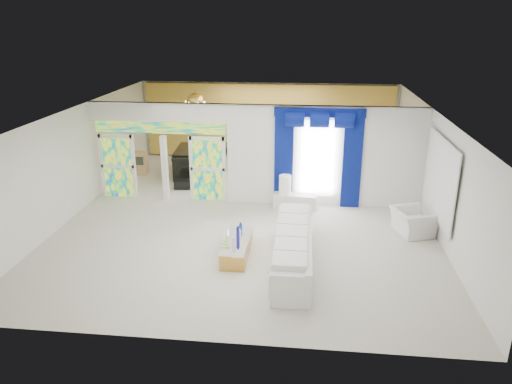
# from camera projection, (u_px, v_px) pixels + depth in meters

# --- Properties ---
(floor) EXTENTS (12.00, 12.00, 0.00)m
(floor) POSITION_uv_depth(u_px,v_px,m) (250.00, 213.00, 14.19)
(floor) COLOR #B7AF9E
(floor) RESTS_ON ground
(dividing_wall) EXTENTS (5.70, 0.18, 3.00)m
(dividing_wall) POSITION_uv_depth(u_px,v_px,m) (326.00, 157.00, 14.40)
(dividing_wall) COLOR white
(dividing_wall) RESTS_ON ground
(dividing_header) EXTENTS (4.30, 0.18, 0.55)m
(dividing_header) POSITION_uv_depth(u_px,v_px,m) (159.00, 112.00, 14.49)
(dividing_header) COLOR white
(dividing_header) RESTS_ON dividing_wall
(stained_panel_left) EXTENTS (0.95, 0.04, 2.00)m
(stained_panel_left) POSITION_uv_depth(u_px,v_px,m) (118.00, 166.00, 15.22)
(stained_panel_left) COLOR #994C3F
(stained_panel_left) RESTS_ON ground
(stained_panel_right) EXTENTS (0.95, 0.04, 2.00)m
(stained_panel_right) POSITION_uv_depth(u_px,v_px,m) (208.00, 169.00, 14.93)
(stained_panel_right) COLOR #994C3F
(stained_panel_right) RESTS_ON ground
(stained_transom) EXTENTS (4.00, 0.05, 0.35)m
(stained_transom) POSITION_uv_depth(u_px,v_px,m) (160.00, 128.00, 14.65)
(stained_transom) COLOR #994C3F
(stained_transom) RESTS_ON dividing_header
(window_pane) EXTENTS (1.00, 0.02, 2.30)m
(window_pane) POSITION_uv_depth(u_px,v_px,m) (318.00, 159.00, 14.35)
(window_pane) COLOR white
(window_pane) RESTS_ON dividing_wall
(blue_drape_left) EXTENTS (0.55, 0.10, 2.80)m
(blue_drape_left) POSITION_uv_depth(u_px,v_px,m) (284.00, 160.00, 14.44)
(blue_drape_left) COLOR #030847
(blue_drape_left) RESTS_ON ground
(blue_drape_right) EXTENTS (0.55, 0.10, 2.80)m
(blue_drape_right) POSITION_uv_depth(u_px,v_px,m) (352.00, 162.00, 14.23)
(blue_drape_right) COLOR #030847
(blue_drape_right) RESTS_ON ground
(blue_pelmet) EXTENTS (2.60, 0.12, 0.25)m
(blue_pelmet) POSITION_uv_depth(u_px,v_px,m) (320.00, 113.00, 13.86)
(blue_pelmet) COLOR #030847
(blue_pelmet) RESTS_ON dividing_wall
(wall_mirror) EXTENTS (0.04, 2.70, 1.90)m
(wall_mirror) POSITION_uv_depth(u_px,v_px,m) (441.00, 179.00, 12.23)
(wall_mirror) COLOR white
(wall_mirror) RESTS_ON ground
(gold_curtains) EXTENTS (9.70, 0.12, 2.90)m
(gold_curtains) POSITION_uv_depth(u_px,v_px,m) (268.00, 122.00, 19.20)
(gold_curtains) COLOR #B6792B
(gold_curtains) RESTS_ON ground
(white_sofa) EXTENTS (0.86, 3.80, 0.72)m
(white_sofa) POSITION_uv_depth(u_px,v_px,m) (293.00, 249.00, 11.19)
(white_sofa) COLOR silver
(white_sofa) RESTS_ON ground
(coffee_table) EXTENTS (0.60, 1.73, 0.38)m
(coffee_table) POSITION_uv_depth(u_px,v_px,m) (237.00, 247.00, 11.66)
(coffee_table) COLOR #B78739
(coffee_table) RESTS_ON ground
(console_table) EXTENTS (1.30, 0.50, 0.42)m
(console_table) POSITION_uv_depth(u_px,v_px,m) (295.00, 201.00, 14.53)
(console_table) COLOR silver
(console_table) RESTS_ON ground
(table_lamp) EXTENTS (0.36, 0.36, 0.58)m
(table_lamp) POSITION_uv_depth(u_px,v_px,m) (285.00, 185.00, 14.39)
(table_lamp) COLOR white
(table_lamp) RESTS_ON console_table
(armchair) EXTENTS (1.16, 1.25, 0.66)m
(armchair) POSITION_uv_depth(u_px,v_px,m) (412.00, 222.00, 12.77)
(armchair) COLOR silver
(armchair) RESTS_ON ground
(grand_piano) EXTENTS (1.60, 2.01, 0.95)m
(grand_piano) POSITION_uv_depth(u_px,v_px,m) (197.00, 161.00, 17.59)
(grand_piano) COLOR black
(grand_piano) RESTS_ON ground
(piano_bench) EXTENTS (0.84, 0.38, 0.27)m
(piano_bench) POSITION_uv_depth(u_px,v_px,m) (187.00, 185.00, 16.20)
(piano_bench) COLOR black
(piano_bench) RESTS_ON ground
(tv_console) EXTENTS (0.60, 0.56, 0.80)m
(tv_console) POSITION_uv_depth(u_px,v_px,m) (139.00, 163.00, 17.67)
(tv_console) COLOR tan
(tv_console) RESTS_ON ground
(chandelier) EXTENTS (0.60, 0.60, 0.60)m
(chandelier) POSITION_uv_depth(u_px,v_px,m) (195.00, 102.00, 16.71)
(chandelier) COLOR gold
(chandelier) RESTS_ON ceiling
(decanters) EXTENTS (0.15, 0.96, 0.28)m
(decanters) POSITION_uv_depth(u_px,v_px,m) (238.00, 235.00, 11.66)
(decanters) COLOR navy
(decanters) RESTS_ON coffee_table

